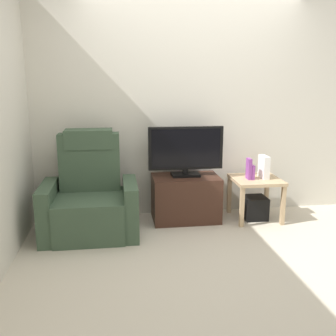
{
  "coord_description": "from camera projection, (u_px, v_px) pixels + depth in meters",
  "views": [
    {
      "loc": [
        -0.89,
        -3.33,
        1.59
      ],
      "look_at": [
        -0.37,
        0.5,
        0.7
      ],
      "focal_mm": 40.78,
      "sensor_mm": 36.0,
      "label": 1
    }
  ],
  "objects": [
    {
      "name": "ground_plane",
      "position": [
        213.0,
        249.0,
        3.69
      ],
      "size": [
        6.4,
        6.4,
        0.0
      ],
      "primitive_type": "plane",
      "color": "beige"
    },
    {
      "name": "wall_back",
      "position": [
        192.0,
        106.0,
        4.49
      ],
      "size": [
        6.4,
        0.06,
        2.6
      ],
      "primitive_type": "cube",
      "color": "beige",
      "rests_on": "ground"
    },
    {
      "name": "tv_stand",
      "position": [
        186.0,
        198.0,
        4.41
      ],
      "size": [
        0.76,
        0.48,
        0.52
      ],
      "color": "#3D2319",
      "rests_on": "ground"
    },
    {
      "name": "television",
      "position": [
        186.0,
        150.0,
        4.31
      ],
      "size": [
        0.85,
        0.2,
        0.57
      ],
      "color": "black",
      "rests_on": "tv_stand"
    },
    {
      "name": "recliner_armchair",
      "position": [
        90.0,
        199.0,
        4.01
      ],
      "size": [
        0.98,
        0.78,
        1.08
      ],
      "rotation": [
        0.0,
        0.0,
        0.16
      ],
      "color": "#384C38",
      "rests_on": "ground"
    },
    {
      "name": "side_table",
      "position": [
        256.0,
        185.0,
        4.41
      ],
      "size": [
        0.54,
        0.54,
        0.49
      ],
      "color": "tan",
      "rests_on": "ground"
    },
    {
      "name": "subwoofer_box",
      "position": [
        255.0,
        208.0,
        4.48
      ],
      "size": [
        0.26,
        0.26,
        0.26
      ],
      "primitive_type": "cube",
      "color": "black",
      "rests_on": "ground"
    },
    {
      "name": "book_leftmost",
      "position": [
        249.0,
        169.0,
        4.34
      ],
      "size": [
        0.04,
        0.11,
        0.24
      ],
      "primitive_type": "cube",
      "color": "purple",
      "rests_on": "side_table"
    },
    {
      "name": "book_middle",
      "position": [
        252.0,
        172.0,
        4.35
      ],
      "size": [
        0.03,
        0.11,
        0.16
      ],
      "primitive_type": "cube",
      "color": "purple",
      "rests_on": "side_table"
    },
    {
      "name": "game_console",
      "position": [
        264.0,
        167.0,
        4.39
      ],
      "size": [
        0.07,
        0.2,
        0.26
      ],
      "primitive_type": "cube",
      "color": "white",
      "rests_on": "side_table"
    }
  ]
}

